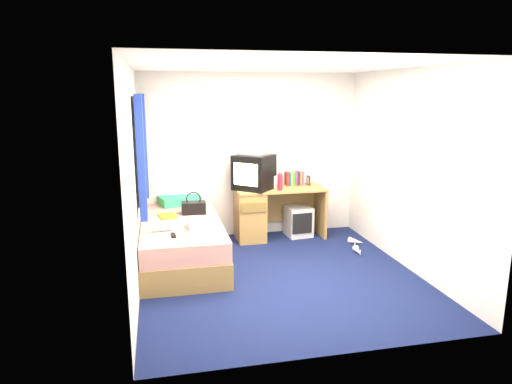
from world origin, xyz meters
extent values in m
plane|color=#0C1438|center=(0.00, 0.00, 0.00)|extent=(3.40, 3.40, 0.00)
plane|color=white|center=(0.00, 0.00, 2.40)|extent=(3.40, 3.40, 0.00)
plane|color=silver|center=(0.00, 1.70, 1.20)|extent=(3.20, 0.00, 3.20)
plane|color=silver|center=(0.00, -1.70, 1.20)|extent=(3.20, 0.00, 3.20)
plane|color=silver|center=(-1.60, 0.00, 1.20)|extent=(0.00, 3.40, 3.40)
plane|color=silver|center=(1.60, 0.00, 1.20)|extent=(0.00, 3.40, 3.40)
cube|color=#A68145|center=(-1.10, 0.70, 0.15)|extent=(1.00, 2.00, 0.30)
cube|color=brown|center=(-0.60, 0.30, 0.16)|extent=(0.02, 0.70, 0.18)
cube|color=white|center=(-1.10, 0.70, 0.42)|extent=(0.98, 1.98, 0.24)
cube|color=teal|center=(-1.07, 1.60, 0.60)|extent=(0.64, 0.50, 0.12)
cube|color=#A68145|center=(0.38, 1.42, 0.73)|extent=(1.30, 0.55, 0.03)
cube|color=#A68145|center=(-0.07, 1.42, 0.36)|extent=(0.40, 0.52, 0.72)
cube|color=#A68145|center=(1.01, 1.42, 0.36)|extent=(0.04, 0.52, 0.72)
cube|color=#A68145|center=(0.63, 1.67, 0.45)|extent=(0.78, 0.03, 0.55)
cube|color=silver|center=(0.67, 1.44, 0.22)|extent=(0.39, 0.39, 0.45)
cube|color=black|center=(-0.01, 1.44, 1.00)|extent=(0.68, 0.67, 0.50)
cube|color=beige|center=(-0.16, 1.27, 1.00)|extent=(0.29, 0.26, 0.31)
cube|color=#B9B8BB|center=(-0.01, 1.44, 1.28)|extent=(0.48, 0.47, 0.07)
cube|color=maroon|center=(0.53, 1.60, 0.85)|extent=(0.03, 0.13, 0.20)
cube|color=navy|center=(0.56, 1.60, 0.85)|extent=(0.03, 0.13, 0.20)
cube|color=gold|center=(0.60, 1.60, 0.85)|extent=(0.03, 0.13, 0.20)
cube|color=#337F33|center=(0.63, 1.60, 0.85)|extent=(0.03, 0.13, 0.20)
cube|color=#7F337F|center=(0.67, 1.60, 0.85)|extent=(0.03, 0.13, 0.20)
cube|color=#262626|center=(0.70, 1.60, 0.85)|extent=(0.03, 0.13, 0.20)
cube|color=#B26633|center=(0.74, 1.60, 0.85)|extent=(0.03, 0.13, 0.20)
cube|color=#4C4C99|center=(0.77, 1.60, 0.85)|extent=(0.03, 0.13, 0.20)
cube|color=black|center=(0.85, 1.55, 0.82)|extent=(0.02, 0.12, 0.14)
cylinder|color=red|center=(0.34, 1.27, 0.86)|extent=(0.07, 0.07, 0.22)
cylinder|color=silver|center=(0.30, 1.41, 0.84)|extent=(0.06, 0.06, 0.19)
cube|color=black|center=(-0.91, 1.03, 0.62)|extent=(0.33, 0.20, 0.16)
torus|color=black|center=(-0.91, 1.03, 0.74)|extent=(0.20, 0.03, 0.19)
cube|color=silver|center=(-0.88, 0.36, 0.59)|extent=(0.33, 0.29, 0.10)
cube|color=#C0E018|center=(-1.26, 0.95, 0.55)|extent=(0.26, 0.31, 0.01)
cylinder|color=silver|center=(-1.32, 0.32, 0.58)|extent=(0.21, 0.10, 0.07)
cube|color=gold|center=(-1.02, 0.07, 0.55)|extent=(0.22, 0.06, 0.01)
cube|color=black|center=(-1.22, 0.10, 0.55)|extent=(0.06, 0.16, 0.02)
cube|color=silver|center=(-1.58, 0.90, 1.45)|extent=(0.02, 0.90, 1.10)
cube|color=white|center=(-1.57, 0.90, 2.04)|extent=(0.06, 1.06, 0.08)
cube|color=white|center=(-1.57, 0.90, 0.86)|extent=(0.06, 1.06, 0.08)
cube|color=navy|center=(-1.53, 0.31, 1.40)|extent=(0.08, 0.24, 1.40)
cube|color=navy|center=(-1.53, 1.49, 1.40)|extent=(0.08, 0.24, 1.40)
cone|color=white|center=(1.36, 0.88, 0.04)|extent=(0.21, 0.23, 0.09)
cone|color=white|center=(1.22, 0.51, 0.04)|extent=(0.13, 0.23, 0.09)
camera|label=1|loc=(-1.34, -4.87, 2.12)|focal=32.00mm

